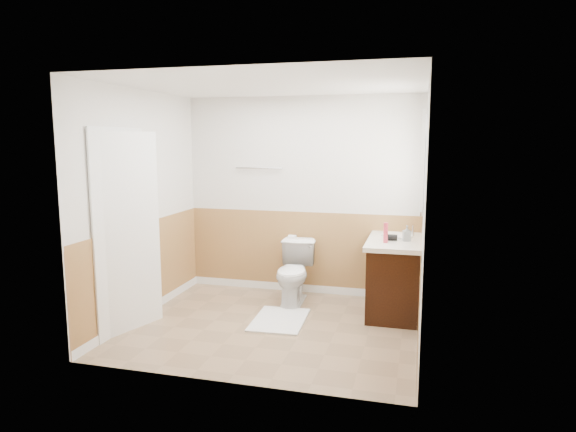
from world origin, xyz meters
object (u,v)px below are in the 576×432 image
(toilet, at_px, (294,273))
(bath_mat, at_px, (279,320))
(soap_dispenser, at_px, (407,233))
(lotion_bottle, at_px, (386,233))
(vanity_cabinet, at_px, (395,277))

(toilet, relative_size, bath_mat, 0.93)
(soap_dispenser, bearing_deg, bath_mat, -157.58)
(lotion_bottle, bearing_deg, toilet, 166.63)
(toilet, distance_m, soap_dispenser, 1.43)
(toilet, height_order, soap_dispenser, soap_dispenser)
(toilet, bearing_deg, vanity_cabinet, -3.08)
(vanity_cabinet, height_order, soap_dispenser, soap_dispenser)
(bath_mat, distance_m, lotion_bottle, 1.50)
(toilet, xyz_separation_m, vanity_cabinet, (1.19, -0.01, 0.03))
(toilet, distance_m, bath_mat, 0.74)
(bath_mat, distance_m, soap_dispenser, 1.69)
(lotion_bottle, distance_m, soap_dispenser, 0.27)
(vanity_cabinet, distance_m, lotion_bottle, 0.62)
(lotion_bottle, height_order, soap_dispenser, lotion_bottle)
(vanity_cabinet, height_order, lotion_bottle, lotion_bottle)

